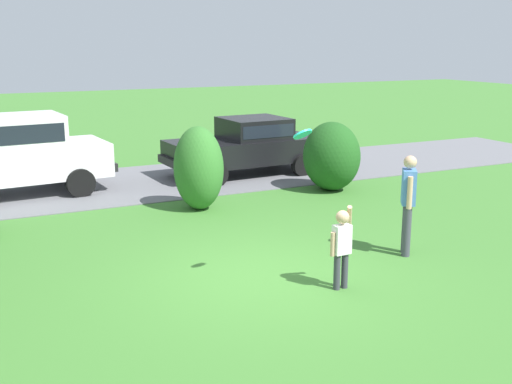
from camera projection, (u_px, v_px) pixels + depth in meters
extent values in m
plane|color=#3D752D|center=(261.00, 277.00, 9.85)|extent=(80.00, 80.00, 0.00)
cube|color=slate|center=(135.00, 183.00, 16.33)|extent=(28.00, 4.40, 0.02)
ellipsoid|color=#33702B|center=(199.00, 168.00, 13.66)|extent=(1.07, 1.24, 1.83)
ellipsoid|color=#1E511C|center=(332.00, 156.00, 15.46)|extent=(1.36, 1.54, 1.70)
cube|color=black|center=(244.00, 150.00, 17.32)|extent=(4.29, 2.06, 0.64)
cube|color=black|center=(254.00, 128.00, 17.33)|extent=(1.76, 1.70, 0.56)
cube|color=black|center=(254.00, 128.00, 17.33)|extent=(1.63, 1.72, 0.34)
cylinder|color=black|center=(216.00, 175.00, 16.00)|extent=(0.61, 0.25, 0.60)
cylinder|color=black|center=(188.00, 162.00, 17.60)|extent=(0.61, 0.25, 0.60)
cylinder|color=black|center=(302.00, 165.00, 17.22)|extent=(0.61, 0.25, 0.60)
cylinder|color=black|center=(268.00, 155.00, 18.82)|extent=(0.61, 0.25, 0.60)
cube|color=black|center=(172.00, 163.00, 16.35)|extent=(0.21, 1.75, 0.20)
cube|color=black|center=(309.00, 150.00, 18.36)|extent=(0.21, 1.75, 0.20)
cube|color=white|center=(10.00, 163.00, 14.85)|extent=(4.63, 2.20, 0.80)
cube|color=white|center=(7.00, 131.00, 14.67)|extent=(2.60, 1.82, 0.72)
cube|color=black|center=(7.00, 131.00, 14.67)|extent=(2.40, 1.82, 0.43)
cylinder|color=black|center=(81.00, 183.00, 14.86)|extent=(0.70, 0.27, 0.68)
cylinder|color=black|center=(61.00, 169.00, 16.43)|extent=(0.70, 0.27, 0.68)
cube|color=black|center=(105.00, 162.00, 16.03)|extent=(0.26, 1.75, 0.20)
cylinder|color=#383842|center=(337.00, 272.00, 9.30)|extent=(0.10, 0.10, 0.55)
cylinder|color=#383842|center=(345.00, 270.00, 9.37)|extent=(0.10, 0.10, 0.55)
cube|color=white|center=(342.00, 239.00, 9.22)|extent=(0.27, 0.17, 0.44)
sphere|color=tan|center=(343.00, 217.00, 9.14)|extent=(0.20, 0.20, 0.20)
cylinder|color=tan|center=(349.00, 216.00, 9.26)|extent=(0.20, 0.24, 0.39)
cylinder|color=tan|center=(333.00, 244.00, 9.16)|extent=(0.07, 0.07, 0.36)
cylinder|color=#1EB7B2|center=(303.00, 134.00, 8.79)|extent=(0.30, 0.25, 0.21)
cylinder|color=#337FDB|center=(303.00, 134.00, 8.79)|extent=(0.17, 0.15, 0.13)
cylinder|color=#3F3F4C|center=(407.00, 231.00, 10.72)|extent=(0.14, 0.14, 0.90)
cylinder|color=#3F3F4C|center=(406.00, 228.00, 10.91)|extent=(0.14, 0.14, 0.90)
cube|color=#4C7FCC|center=(409.00, 187.00, 10.64)|extent=(0.38, 0.42, 0.60)
sphere|color=tan|center=(410.00, 162.00, 10.54)|extent=(0.22, 0.22, 0.22)
cylinder|color=tan|center=(410.00, 193.00, 10.44)|extent=(0.09, 0.09, 0.55)
cylinder|color=tan|center=(408.00, 187.00, 10.86)|extent=(0.09, 0.09, 0.55)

